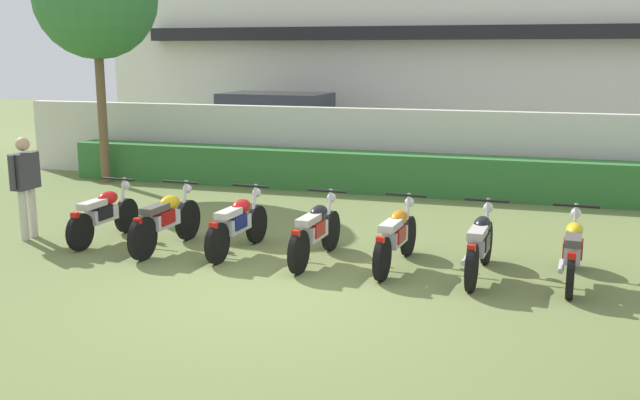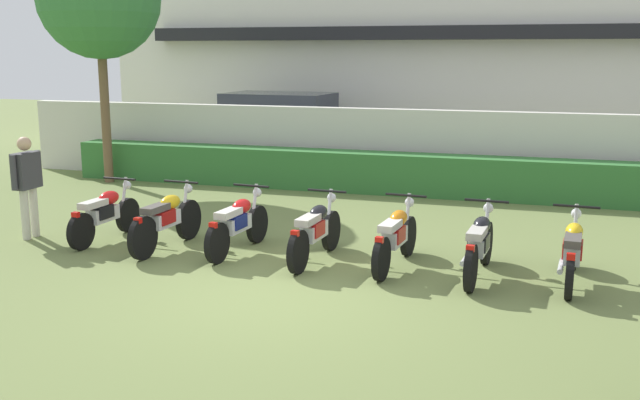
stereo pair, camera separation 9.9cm
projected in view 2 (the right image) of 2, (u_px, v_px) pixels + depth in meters
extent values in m
plane|color=olive|center=(276.00, 293.00, 9.11)|extent=(60.00, 60.00, 0.00)
cube|color=white|center=(450.00, 46.00, 22.44)|extent=(19.52, 6.00, 6.24)
cube|color=black|center=(433.00, 33.00, 19.35)|extent=(16.40, 0.50, 0.36)
cube|color=silver|center=(399.00, 149.00, 15.97)|extent=(18.54, 0.30, 1.72)
cube|color=#337033|center=(392.00, 173.00, 15.40)|extent=(14.83, 0.70, 0.85)
cube|color=navy|center=(286.00, 138.00, 19.08)|extent=(4.59, 2.08, 1.00)
cube|color=#2D333D|center=(279.00, 106.00, 18.99)|extent=(2.79, 1.84, 0.65)
cylinder|color=black|center=(355.00, 151.00, 19.47)|extent=(0.69, 0.26, 0.68)
cylinder|color=black|center=(331.00, 161.00, 17.77)|extent=(0.69, 0.26, 0.68)
cylinder|color=black|center=(248.00, 146.00, 20.56)|extent=(0.69, 0.26, 0.68)
cylinder|color=black|center=(216.00, 154.00, 18.86)|extent=(0.69, 0.26, 0.68)
cylinder|color=brown|center=(105.00, 113.00, 16.52)|extent=(0.20, 0.20, 3.17)
cylinder|color=black|center=(128.00, 215.00, 12.12)|extent=(0.11, 0.57, 0.57)
cylinder|color=black|center=(81.00, 231.00, 11.02)|extent=(0.11, 0.57, 0.57)
cube|color=silver|center=(103.00, 214.00, 11.49)|extent=(0.23, 0.61, 0.22)
ellipsoid|color=red|center=(109.00, 198.00, 11.61)|extent=(0.24, 0.45, 0.22)
cube|color=beige|center=(93.00, 204.00, 11.24)|extent=(0.22, 0.53, 0.10)
cube|color=red|center=(76.00, 215.00, 10.87)|extent=(0.10, 0.08, 0.08)
cylinder|color=silver|center=(124.00, 197.00, 11.98)|extent=(0.06, 0.23, 0.65)
cylinder|color=black|center=(119.00, 179.00, 11.83)|extent=(0.60, 0.06, 0.04)
sphere|color=silver|center=(127.00, 185.00, 12.04)|extent=(0.14, 0.14, 0.14)
cylinder|color=silver|center=(87.00, 225.00, 11.33)|extent=(0.09, 0.55, 0.07)
cube|color=black|center=(101.00, 212.00, 11.44)|extent=(0.26, 0.37, 0.20)
cylinder|color=black|center=(189.00, 220.00, 11.64)|extent=(0.13, 0.64, 0.64)
cylinder|color=black|center=(143.00, 238.00, 10.49)|extent=(0.13, 0.64, 0.64)
cube|color=silver|center=(165.00, 219.00, 10.99)|extent=(0.24, 0.61, 0.22)
ellipsoid|color=yellow|center=(170.00, 202.00, 11.10)|extent=(0.25, 0.45, 0.22)
cube|color=#4C4742|center=(155.00, 209.00, 10.74)|extent=(0.23, 0.53, 0.10)
cube|color=red|center=(138.00, 220.00, 10.35)|extent=(0.10, 0.09, 0.08)
cylinder|color=silver|center=(185.00, 201.00, 11.49)|extent=(0.06, 0.23, 0.65)
cylinder|color=black|center=(181.00, 182.00, 11.35)|extent=(0.60, 0.07, 0.04)
sphere|color=silver|center=(188.00, 189.00, 11.56)|extent=(0.14, 0.14, 0.14)
cylinder|color=silver|center=(149.00, 231.00, 10.83)|extent=(0.10, 0.55, 0.07)
cube|color=#A51414|center=(163.00, 217.00, 10.94)|extent=(0.26, 0.37, 0.20)
cylinder|color=black|center=(257.00, 224.00, 11.44)|extent=(0.13, 0.60, 0.59)
cylinder|color=black|center=(217.00, 243.00, 10.31)|extent=(0.13, 0.60, 0.59)
cube|color=silver|center=(236.00, 224.00, 10.80)|extent=(0.24, 0.61, 0.22)
ellipsoid|color=red|center=(242.00, 206.00, 10.91)|extent=(0.25, 0.46, 0.22)
cube|color=beige|center=(228.00, 213.00, 10.55)|extent=(0.24, 0.53, 0.10)
cube|color=red|center=(213.00, 225.00, 10.17)|extent=(0.11, 0.09, 0.08)
cylinder|color=silver|center=(254.00, 205.00, 11.30)|extent=(0.07, 0.23, 0.65)
cylinder|color=black|center=(251.00, 186.00, 11.15)|extent=(0.60, 0.08, 0.04)
sphere|color=silver|center=(257.00, 192.00, 11.36)|extent=(0.14, 0.14, 0.14)
cylinder|color=silver|center=(221.00, 236.00, 10.65)|extent=(0.11, 0.55, 0.07)
cube|color=navy|center=(235.00, 221.00, 10.75)|extent=(0.27, 0.38, 0.20)
cylinder|color=black|center=(331.00, 231.00, 11.00)|extent=(0.13, 0.61, 0.60)
cylinder|color=black|center=(298.00, 252.00, 9.84)|extent=(0.13, 0.61, 0.60)
cube|color=silver|center=(314.00, 231.00, 10.34)|extent=(0.24, 0.61, 0.22)
ellipsoid|color=black|center=(319.00, 213.00, 10.45)|extent=(0.25, 0.45, 0.22)
cube|color=#B2ADA3|center=(308.00, 220.00, 10.09)|extent=(0.23, 0.53, 0.10)
cube|color=red|center=(295.00, 233.00, 9.69)|extent=(0.10, 0.09, 0.08)
cylinder|color=silver|center=(329.00, 211.00, 10.86)|extent=(0.06, 0.23, 0.65)
cylinder|color=black|center=(327.00, 191.00, 10.71)|extent=(0.60, 0.07, 0.04)
sphere|color=silver|center=(332.00, 198.00, 10.92)|extent=(0.14, 0.14, 0.14)
cylinder|color=silver|center=(300.00, 243.00, 10.18)|extent=(0.10, 0.55, 0.07)
cube|color=#A51414|center=(313.00, 229.00, 10.29)|extent=(0.26, 0.37, 0.20)
cylinder|color=black|center=(408.00, 236.00, 10.71)|extent=(0.14, 0.59, 0.59)
cylinder|color=black|center=(381.00, 259.00, 9.53)|extent=(0.14, 0.59, 0.59)
cube|color=silver|center=(395.00, 237.00, 10.05)|extent=(0.25, 0.61, 0.22)
ellipsoid|color=orange|center=(399.00, 218.00, 10.16)|extent=(0.25, 0.46, 0.22)
cube|color=beige|center=(390.00, 226.00, 9.80)|extent=(0.24, 0.53, 0.10)
cube|color=red|center=(379.00, 240.00, 9.38)|extent=(0.11, 0.09, 0.08)
cylinder|color=silver|center=(407.00, 216.00, 10.57)|extent=(0.07, 0.23, 0.65)
cylinder|color=black|center=(406.00, 195.00, 10.42)|extent=(0.60, 0.08, 0.04)
sphere|color=silver|center=(410.00, 202.00, 10.63)|extent=(0.14, 0.14, 0.14)
cylinder|color=silver|center=(381.00, 250.00, 9.89)|extent=(0.11, 0.55, 0.07)
cube|color=#A51414|center=(394.00, 234.00, 9.99)|extent=(0.27, 0.38, 0.20)
cylinder|color=black|center=(487.00, 243.00, 10.28)|extent=(0.13, 0.61, 0.61)
cylinder|color=black|center=(471.00, 268.00, 9.09)|extent=(0.13, 0.61, 0.61)
cube|color=silver|center=(479.00, 245.00, 9.61)|extent=(0.24, 0.61, 0.22)
ellipsoid|color=black|center=(482.00, 225.00, 9.72)|extent=(0.25, 0.45, 0.22)
cube|color=#B2ADA3|center=(477.00, 233.00, 9.36)|extent=(0.23, 0.53, 0.10)
cube|color=red|center=(470.00, 248.00, 8.94)|extent=(0.10, 0.09, 0.08)
cylinder|color=silver|center=(487.00, 222.00, 10.13)|extent=(0.06, 0.23, 0.65)
cylinder|color=black|center=(487.00, 201.00, 9.99)|extent=(0.60, 0.07, 0.04)
sphere|color=silver|center=(488.00, 208.00, 10.20)|extent=(0.14, 0.14, 0.14)
cylinder|color=silver|center=(466.00, 258.00, 9.45)|extent=(0.10, 0.55, 0.07)
cube|color=black|center=(479.00, 242.00, 9.55)|extent=(0.26, 0.37, 0.20)
cylinder|color=black|center=(574.00, 249.00, 10.03)|extent=(0.12, 0.56, 0.56)
cylinder|color=black|center=(570.00, 277.00, 8.82)|extent=(0.12, 0.56, 0.56)
cube|color=silver|center=(572.00, 252.00, 9.35)|extent=(0.23, 0.61, 0.22)
ellipsoid|color=yellow|center=(574.00, 232.00, 9.46)|extent=(0.24, 0.45, 0.22)
cube|color=#4C4742|center=(573.00, 240.00, 9.10)|extent=(0.23, 0.53, 0.10)
cube|color=red|center=(571.00, 257.00, 8.67)|extent=(0.10, 0.09, 0.08)
cylinder|color=silver|center=(575.00, 228.00, 9.89)|extent=(0.06, 0.23, 0.65)
cylinder|color=black|center=(577.00, 206.00, 9.74)|extent=(0.60, 0.07, 0.04)
sphere|color=silver|center=(576.00, 214.00, 9.95)|extent=(0.14, 0.14, 0.14)
cylinder|color=silver|center=(561.00, 266.00, 9.19)|extent=(0.10, 0.55, 0.07)
cube|color=#A51414|center=(573.00, 249.00, 9.29)|extent=(0.26, 0.37, 0.20)
cylinder|color=beige|center=(34.00, 212.00, 11.81)|extent=(0.13, 0.13, 0.81)
cylinder|color=beige|center=(25.00, 215.00, 11.61)|extent=(0.13, 0.13, 0.81)
cube|color=#38383D|center=(26.00, 171.00, 11.57)|extent=(0.22, 0.47, 0.57)
cylinder|color=#38383D|center=(38.00, 167.00, 11.83)|extent=(0.09, 0.09, 0.55)
cylinder|color=#38383D|center=(14.00, 172.00, 11.30)|extent=(0.09, 0.09, 0.55)
sphere|color=tan|center=(24.00, 144.00, 11.49)|extent=(0.22, 0.22, 0.22)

